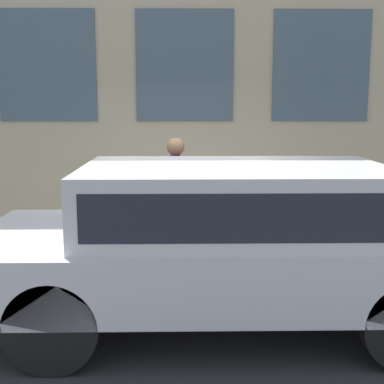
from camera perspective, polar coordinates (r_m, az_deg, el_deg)
The scene contains 5 objects.
ground_plane at distance 6.43m, azimuth -0.59°, elevation -9.67°, with size 80.00×80.00×0.00m, color #2D2D30.
sidewalk at distance 7.86m, azimuth -0.68°, elevation -5.40°, with size 3.04×60.00×0.18m.
fire_hydrant at distance 6.74m, azimuth 1.85°, elevation -4.06°, with size 0.32×0.43×0.70m.
person at distance 7.07m, azimuth -1.76°, elevation 1.04°, with size 0.36×0.24×1.48m.
parked_truck_silver_near at distance 5.04m, azimuth 3.90°, elevation -4.32°, with size 2.01×4.54×1.54m.
Camera 1 is at (-6.07, 0.05, 2.12)m, focal length 50.00 mm.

